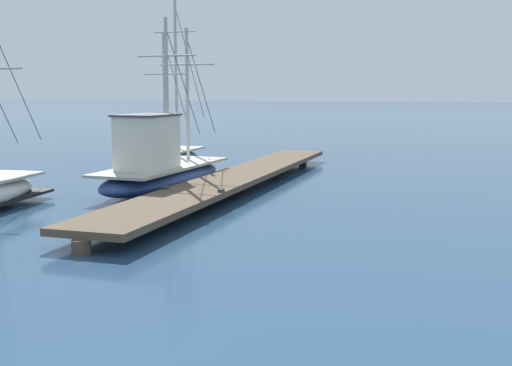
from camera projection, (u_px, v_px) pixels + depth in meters
The scene contains 3 objects.
floating_dock at pixel (237, 177), 20.32m from camera, with size 2.41×17.89×0.53m.
fishing_boat_0 at pixel (162, 156), 24.97m from camera, with size 2.31×7.25×6.79m.
fishing_boat_2 at pixel (160, 168), 19.67m from camera, with size 2.18×7.27×5.28m.
Camera 1 is at (1.58, -1.19, 3.04)m, focal length 45.27 mm.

